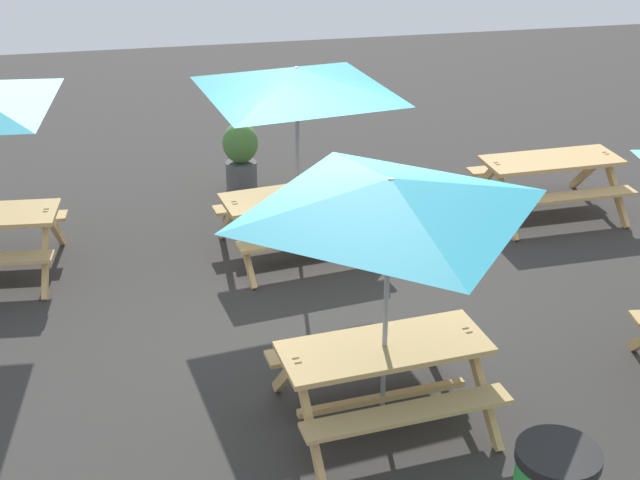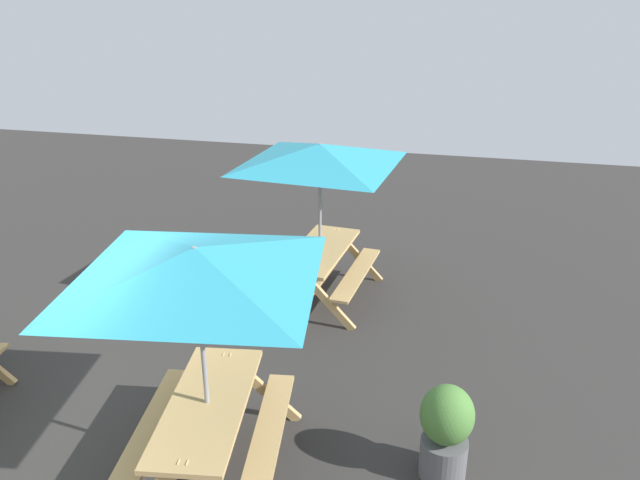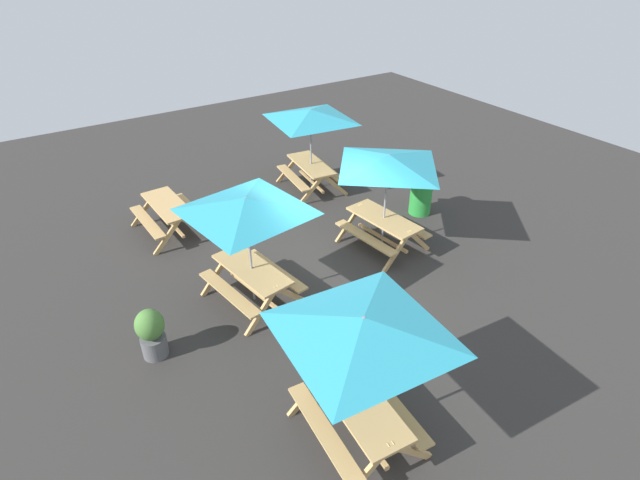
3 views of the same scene
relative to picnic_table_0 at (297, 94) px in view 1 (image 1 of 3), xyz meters
The scene contains 5 objects.
ground_plane 2.59m from the picnic_table_0, 91.65° to the left, with size 24.88×24.88×0.00m, color #33302D.
picnic_table_0 is the anchor object (origin of this frame).
picnic_table_2 3.41m from the picnic_table_0, 92.08° to the left, with size 2.20×2.20×2.34m.
picnic_table_4 3.79m from the picnic_table_0, behind, with size 1.86×1.60×0.81m.
potted_plant_0 2.63m from the picnic_table_0, 78.72° to the right, with size 0.49×0.49×0.97m.
Camera 1 is at (1.77, 7.93, 4.90)m, focal length 50.00 mm.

